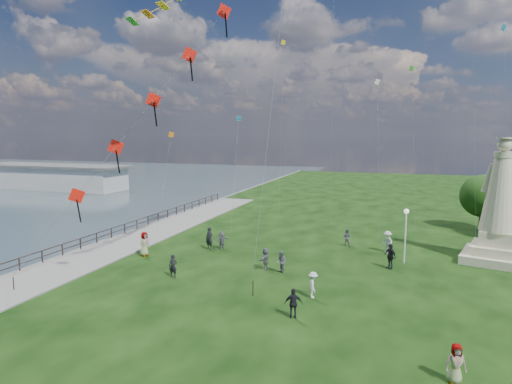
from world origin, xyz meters
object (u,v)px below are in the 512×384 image
(statue, at_px, (499,216))
(person_8, at_px, (387,242))
(person_11, at_px, (265,259))
(person_3, at_px, (294,303))
(person_7, at_px, (347,237))
(person_6, at_px, (209,239))
(person_2, at_px, (313,285))
(person_10, at_px, (145,244))
(person_1, at_px, (281,262))
(person_0, at_px, (173,266))
(person_5, at_px, (222,240))
(person_9, at_px, (390,256))
(person_4, at_px, (456,364))
(lamppost, at_px, (406,224))
(pier_pavilion, at_px, (52,176))

(statue, height_order, person_8, statue)
(person_11, bearing_deg, person_3, 32.85)
(person_7, bearing_deg, person_6, 31.92)
(person_2, bearing_deg, person_10, 54.27)
(person_1, bearing_deg, person_0, -110.06)
(person_5, bearing_deg, person_2, -108.85)
(person_2, relative_size, person_9, 0.85)
(person_4, height_order, person_8, person_8)
(person_3, bearing_deg, person_5, -69.07)
(person_5, height_order, person_6, person_6)
(person_0, height_order, person_8, person_8)
(person_7, distance_m, person_10, 16.79)
(person_2, relative_size, person_5, 1.01)
(person_3, height_order, person_10, person_10)
(person_2, relative_size, person_7, 1.03)
(person_4, height_order, person_6, person_6)
(person_1, bearing_deg, person_11, -154.54)
(person_2, height_order, person_5, person_2)
(statue, height_order, person_6, statue)
(person_9, bearing_deg, lamppost, 106.77)
(lamppost, relative_size, person_1, 2.63)
(pier_pavilion, relative_size, person_0, 19.18)
(person_8, xyz_separation_m, person_11, (-8.02, -7.36, -0.10))
(person_1, height_order, person_9, person_9)
(pier_pavilion, distance_m, person_0, 59.70)
(person_6, height_order, person_11, person_6)
(person_4, distance_m, person_5, 22.06)
(person_5, distance_m, person_10, 6.25)
(person_0, bearing_deg, person_3, -26.98)
(person_8, bearing_deg, person_5, -116.21)
(pier_pavilion, bearing_deg, person_5, -32.72)
(person_1, xyz_separation_m, person_7, (3.39, 8.84, -0.03))
(person_0, relative_size, person_5, 1.02)
(person_8, bearing_deg, person_0, -91.05)
(person_0, height_order, person_6, person_6)
(person_3, xyz_separation_m, person_6, (-9.77, 10.77, 0.14))
(person_2, xyz_separation_m, person_10, (-14.22, 4.36, 0.19))
(person_2, bearing_deg, statue, -64.22)
(person_2, height_order, person_11, person_11)
(person_1, bearing_deg, person_6, -164.12)
(person_11, bearing_deg, person_2, 50.77)
(person_11, bearing_deg, person_0, -51.20)
(person_9, bearing_deg, person_1, -106.81)
(pier_pavilion, bearing_deg, person_1, -33.05)
(person_8, height_order, person_10, person_10)
(person_1, relative_size, person_10, 0.81)
(pier_pavilion, distance_m, lamppost, 67.68)
(person_3, height_order, person_7, person_3)
(person_2, bearing_deg, person_3, 153.81)
(person_0, bearing_deg, person_6, 90.01)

